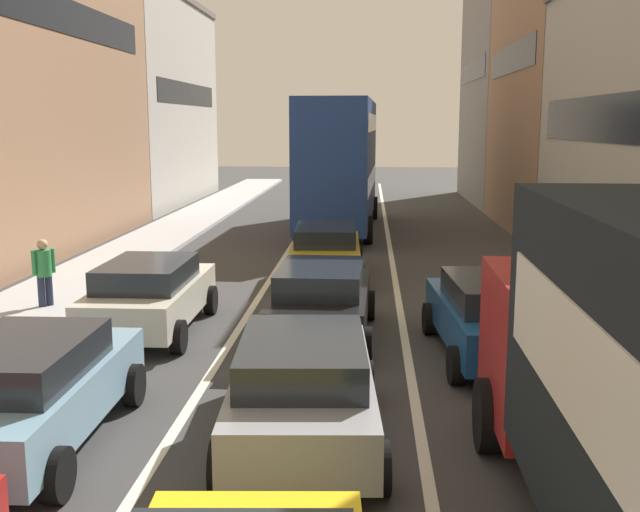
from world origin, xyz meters
The scene contains 12 objects.
sidewalk_left centered at (-6.70, 20.00, 0.07)m, with size 2.60×64.00×0.14m, color #B0B0B0.
lane_stripe_left centered at (-1.70, 20.00, 0.01)m, with size 0.16×60.00×0.01m, color silver.
lane_stripe_right centered at (1.70, 20.00, 0.01)m, with size 0.16×60.00×0.01m, color silver.
building_row_right centered at (9.90, 23.46, 5.66)m, with size 7.20×43.90×12.93m.
sedan_centre_lane_second centered at (0.12, 6.75, 0.80)m, with size 2.27×4.40×1.49m.
wagon_left_lane_second centered at (-3.45, 6.39, 0.80)m, with size 2.12×4.33×1.49m.
hatchback_centre_lane_third centered at (0.05, 11.67, 0.80)m, with size 2.14×4.34×1.49m.
sedan_left_lane_third centered at (-3.46, 11.91, 0.80)m, with size 2.08×4.31×1.49m.
coupe_centre_lane_fourth centered at (-0.19, 17.34, 0.80)m, with size 2.18×4.36×1.49m.
sedan_right_lane_behind_truck centered at (3.23, 10.65, 0.80)m, with size 2.30×4.41×1.49m.
bus_mid_queue_primary centered at (-0.18, 26.66, 2.83)m, with size 3.07×10.58×5.06m.
pedestrian_near_kerb centered at (-6.30, 13.38, 0.95)m, with size 0.39×0.43×1.66m.
Camera 1 is at (0.95, -2.63, 4.22)m, focal length 41.97 mm.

